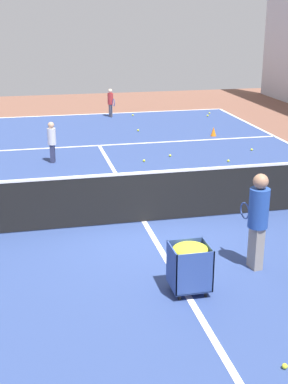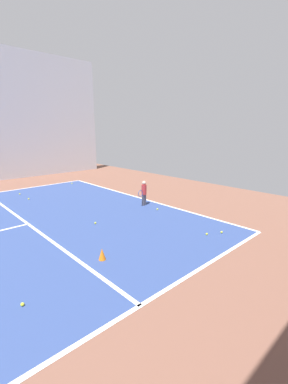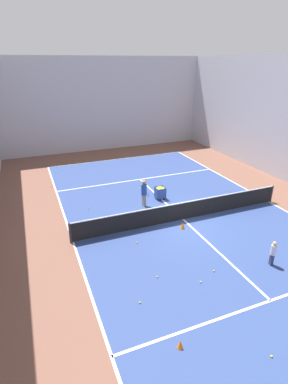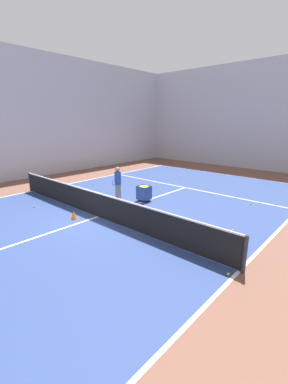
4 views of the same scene
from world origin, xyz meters
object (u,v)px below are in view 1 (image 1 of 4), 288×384
at_px(player_near_baseline, 111,101).
at_px(child_midcourt, 52,139).
at_px(coach_at_net, 258,215).
at_px(ball_cart, 190,259).
at_px(training_cone_0, 158,198).
at_px(training_cone_1, 214,131).
at_px(tennis_net, 144,196).

relative_size(player_near_baseline, child_midcourt, 0.96).
xyz_separation_m(coach_at_net, ball_cart, (1.28, 0.53, -0.38)).
distance_m(player_near_baseline, ball_cart, 13.86).
bearing_deg(training_cone_0, training_cone_1, -119.29).
xyz_separation_m(coach_at_net, child_midcourt, (2.84, -7.12, -0.27)).
bearing_deg(child_midcourt, training_cone_0, 42.00).
xyz_separation_m(tennis_net, player_near_baseline, (-1.10, -10.95, 0.08)).
height_order(tennis_net, child_midcourt, child_midcourt).
height_order(child_midcourt, training_cone_0, child_midcourt).
bearing_deg(training_cone_0, player_near_baseline, -93.44).
xyz_separation_m(ball_cart, training_cone_1, (-3.85, -9.75, -0.39)).
relative_size(player_near_baseline, coach_at_net, 0.68).
bearing_deg(training_cone_1, training_cone_0, 60.71).
height_order(ball_cart, training_cone_1, ball_cart).
xyz_separation_m(tennis_net, ball_cart, (-0.05, 2.87, 0.01)).
bearing_deg(tennis_net, training_cone_1, -119.55).
distance_m(coach_at_net, child_midcourt, 7.68).
xyz_separation_m(child_midcourt, ball_cart, (-1.56, 7.66, -0.10)).
bearing_deg(training_cone_1, ball_cart, 68.44).
xyz_separation_m(player_near_baseline, ball_cart, (1.05, 13.82, -0.08)).
bearing_deg(tennis_net, coach_at_net, 119.72).
distance_m(tennis_net, ball_cart, 2.87).
distance_m(tennis_net, child_midcourt, 5.02).
relative_size(coach_at_net, training_cone_0, 4.66).
relative_size(training_cone_0, training_cone_1, 1.13).
bearing_deg(ball_cart, coach_at_net, -157.50).
relative_size(tennis_net, child_midcourt, 10.67).
bearing_deg(coach_at_net, child_midcourt, 15.36).
bearing_deg(coach_at_net, tennis_net, 23.32).
distance_m(child_midcourt, training_cone_1, 5.83).
distance_m(tennis_net, player_near_baseline, 11.01).
bearing_deg(player_near_baseline, coach_at_net, -5.23).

